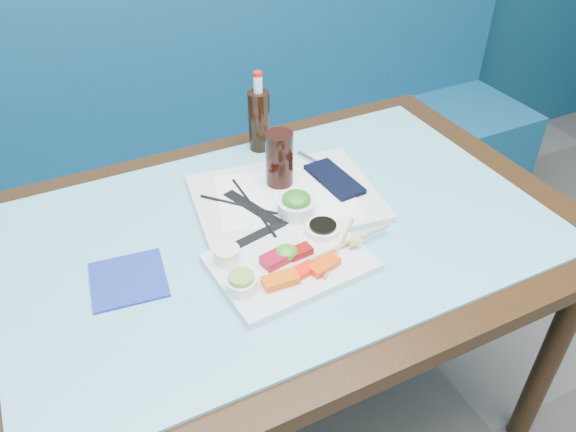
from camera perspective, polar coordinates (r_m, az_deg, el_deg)
name	(u,v)px	position (r m, az deg, el deg)	size (l,w,h in m)	color
booth_bench	(183,181)	(2.16, -10.60, 3.49)	(3.00, 0.56, 1.17)	navy
dining_table	(279,256)	(1.35, -0.96, -4.11)	(1.40, 0.90, 0.75)	black
glass_top	(278,228)	(1.29, -1.00, -1.23)	(1.22, 0.76, 0.01)	#64B6C9
sashimi_plate	(290,262)	(1.19, 0.26, -4.71)	(0.32, 0.23, 0.02)	silver
salmon_left	(280,280)	(1.12, -0.77, -6.54)	(0.07, 0.04, 0.02)	#E15309
salmon_mid	(302,271)	(1.14, 1.39, -5.65)	(0.06, 0.03, 0.01)	#FF190A
salmon_right	(324,265)	(1.16, 3.71, -5.00)	(0.07, 0.03, 0.02)	#F73E09
tuna_left	(277,259)	(1.17, -1.17, -4.34)	(0.06, 0.04, 0.02)	maroon
tuna_right	(300,251)	(1.19, 1.23, -3.62)	(0.05, 0.03, 0.02)	maroon
seaweed_garnish	(286,252)	(1.18, -0.18, -3.70)	(0.05, 0.05, 0.03)	#3C8C20
ramekin_wasabi	(242,284)	(1.11, -4.73, -6.91)	(0.06, 0.06, 0.03)	white
wasabi_fill	(241,277)	(1.10, -4.78, -6.23)	(0.05, 0.05, 0.01)	#6AA736
ramekin_ginger	(227,257)	(1.18, -6.20, -4.15)	(0.05, 0.05, 0.02)	white
ginger_fill	(227,251)	(1.17, -6.25, -3.55)	(0.05, 0.05, 0.01)	beige
soy_dish	(323,229)	(1.25, 3.54, -1.33)	(0.08, 0.08, 0.02)	white
soy_fill	(323,225)	(1.24, 3.56, -0.96)	(0.06, 0.06, 0.01)	black
lemon_wedge	(358,241)	(1.20, 7.08, -2.50)	(0.04, 0.04, 0.03)	#DCCE68
chopstick_sleeve	(263,232)	(1.25, -2.53, -1.65)	(0.14, 0.02, 0.00)	black
wooden_chopstick_a	(339,247)	(1.21, 5.25, -3.15)	(0.01, 0.01, 0.21)	tan
wooden_chopstick_b	(343,245)	(1.21, 5.66, -2.98)	(0.01, 0.01, 0.26)	#B07B53
serving_tray	(286,198)	(1.37, -0.22, 1.84)	(0.44, 0.33, 0.02)	silver
paper_placemat	(286,195)	(1.36, -0.22, 2.15)	(0.33, 0.23, 0.00)	white
seaweed_bowl	(296,207)	(1.29, 0.85, 0.91)	(0.09, 0.09, 0.04)	silver
seaweed_salad	(296,199)	(1.28, 0.86, 1.72)	(0.07, 0.07, 0.03)	#25781B
cola_glass	(279,159)	(1.37, -0.88, 5.81)	(0.07, 0.07, 0.14)	black
navy_pouch	(334,179)	(1.41, 4.71, 3.75)	(0.07, 0.17, 0.01)	black
fork	(312,160)	(1.48, 2.46, 5.71)	(0.01, 0.01, 0.10)	white
black_chopstick_a	(250,207)	(1.32, -3.89, 0.90)	(0.01, 0.01, 0.26)	black
black_chopstick_b	(253,206)	(1.32, -3.57, 0.98)	(0.01, 0.01, 0.25)	black
tray_sleeve	(252,207)	(1.32, -3.73, 0.90)	(0.03, 0.17, 0.00)	black
cola_bottle_body	(259,121)	(1.54, -2.94, 9.62)	(0.06, 0.06, 0.17)	black
cola_bottle_neck	(258,84)	(1.49, -3.07, 13.24)	(0.02, 0.02, 0.05)	white
cola_bottle_cap	(258,74)	(1.48, -3.11, 14.22)	(0.02, 0.02, 0.01)	red
blue_napkin	(128,279)	(1.20, -15.93, -6.22)	(0.15, 0.15, 0.01)	navy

